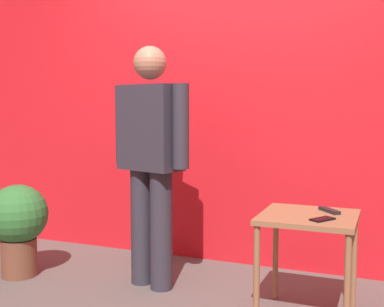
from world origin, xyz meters
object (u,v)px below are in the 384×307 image
at_px(standing_person, 151,154).
at_px(potted_plant, 18,222).
at_px(cell_phone, 322,219).
at_px(tv_remote, 329,210).
at_px(side_table, 308,231).

distance_m(standing_person, potted_plant, 1.16).
bearing_deg(potted_plant, standing_person, 10.67).
bearing_deg(cell_phone, potted_plant, -149.30).
relative_size(cell_phone, potted_plant, 0.21).
relative_size(cell_phone, tv_remote, 0.85).
xyz_separation_m(standing_person, potted_plant, (-1.01, -0.19, -0.53)).
xyz_separation_m(side_table, cell_phone, (0.09, -0.12, 0.10)).
xyz_separation_m(cell_phone, potted_plant, (-2.21, 0.08, -0.23)).
bearing_deg(tv_remote, side_table, -172.00).
relative_size(side_table, tv_remote, 3.72).
bearing_deg(side_table, potted_plant, -179.09).
distance_m(side_table, cell_phone, 0.18).
height_order(standing_person, potted_plant, standing_person).
bearing_deg(tv_remote, potted_plant, 143.75).
xyz_separation_m(standing_person, side_table, (1.11, -0.16, -0.40)).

